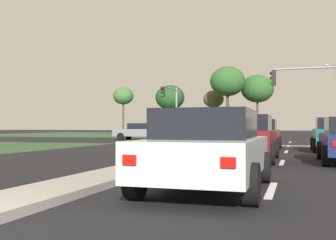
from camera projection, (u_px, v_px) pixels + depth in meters
ground_plane at (244, 141)px, 32.41m from camera, size 200.00×200.00×0.00m
grass_verge_far_left at (99, 134)px, 63.45m from camera, size 35.00×35.00×0.01m
median_island_near at (179, 158)px, 14.30m from camera, size 1.20×22.00×0.14m
median_island_far at (266, 135)px, 56.25m from camera, size 1.20×36.00×0.14m
lane_dash_near at (271, 190)px, 7.41m from camera, size 0.14×2.00×0.01m
lane_dash_second at (282, 162)px, 13.13m from camera, size 0.14×2.00×0.01m
lane_dash_third at (286, 152)px, 18.85m from camera, size 0.14×2.00×0.01m
lane_dash_fourth at (289, 146)px, 24.57m from camera, size 0.14×2.00×0.01m
lane_dash_fifth at (290, 142)px, 30.29m from camera, size 0.14×2.00×0.01m
stop_bar_near at (294, 146)px, 24.59m from camera, size 6.40×0.50×0.01m
crosswalk_bar_near at (147, 143)px, 29.38m from camera, size 0.70×2.80×0.01m
crosswalk_bar_second at (162, 143)px, 29.03m from camera, size 0.70×2.80×0.01m
crosswalk_bar_third at (177, 143)px, 28.69m from camera, size 0.70×2.80×0.01m
crosswalk_bar_fourth at (193, 143)px, 28.34m from camera, size 0.70×2.80×0.01m
crosswalk_bar_fifth at (209, 144)px, 27.99m from camera, size 0.70×2.80×0.01m
crosswalk_bar_sixth at (226, 144)px, 27.65m from camera, size 0.70×2.80×0.01m
car_red_near at (260, 134)px, 20.64m from camera, size 2.02×4.49×1.53m
car_teal_third at (334, 134)px, 18.81m from camera, size 1.97×4.26×1.58m
car_grey_fourth at (140, 131)px, 36.12m from camera, size 4.60×1.96×1.47m
car_silver_fifth at (208, 149)px, 7.40m from camera, size 2.05×4.14×1.47m
car_beige_sixth at (251, 129)px, 60.52m from camera, size 2.06×4.21×1.55m
car_maroon_seventh at (247, 137)px, 13.96m from camera, size 2.03×4.52×1.56m
traffic_signal_near_right at (324, 88)px, 24.51m from camera, size 5.32×0.32×5.00m
traffic_signal_far_left at (171, 102)px, 39.31m from camera, size 0.32×4.81×5.10m
street_lamp_fourth at (336, 96)px, 51.92m from camera, size 1.70×1.77×9.13m
pedestrian_at_median at (259, 127)px, 42.60m from camera, size 0.34×0.34×1.70m
treeline_near at (123, 96)px, 74.57m from camera, size 3.74×3.74×8.45m
treeline_second at (170, 98)px, 71.17m from camera, size 5.11×5.11×8.50m
treeline_third at (214, 100)px, 69.49m from camera, size 3.50×3.50×7.41m
treeline_fourth at (228, 82)px, 64.22m from camera, size 5.53×5.53×10.73m
treeline_fifth at (257, 89)px, 66.22m from camera, size 5.33×5.33×9.67m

